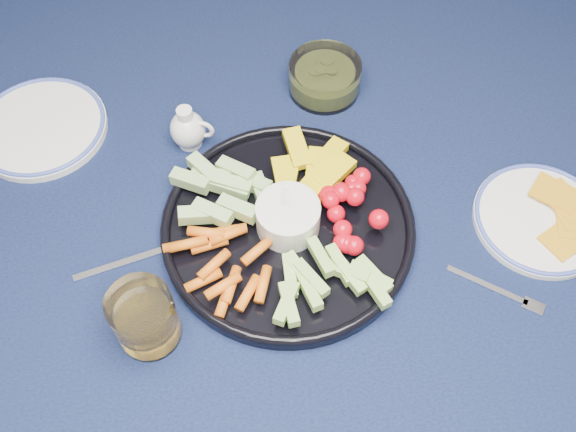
{
  "coord_description": "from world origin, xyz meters",
  "views": [
    {
      "loc": [
        -0.05,
        -0.54,
        1.58
      ],
      "look_at": [
        -0.03,
        -0.04,
        0.79
      ],
      "focal_mm": 40.0,
      "sensor_mm": 36.0,
      "label": 1
    }
  ],
  "objects_px": {
    "dining_table": "(305,237)",
    "pickle_bowl": "(325,78)",
    "juice_tumbler": "(145,320)",
    "crudite_platter": "(286,224)",
    "cheese_plate": "(541,218)",
    "side_plate_extra": "(41,127)",
    "creamer_pitcher": "(188,129)"
  },
  "relations": [
    {
      "from": "crudite_platter",
      "to": "juice_tumbler",
      "type": "distance_m",
      "value": 0.25
    },
    {
      "from": "juice_tumbler",
      "to": "crudite_platter",
      "type": "bearing_deg",
      "value": 38.59
    },
    {
      "from": "crudite_platter",
      "to": "side_plate_extra",
      "type": "relative_size",
      "value": 1.74
    },
    {
      "from": "juice_tumbler",
      "to": "dining_table",
      "type": "bearing_deg",
      "value": 40.82
    },
    {
      "from": "creamer_pitcher",
      "to": "side_plate_extra",
      "type": "xyz_separation_m",
      "value": [
        -0.25,
        0.04,
        -0.03
      ]
    },
    {
      "from": "crudite_platter",
      "to": "creamer_pitcher",
      "type": "bearing_deg",
      "value": 129.98
    },
    {
      "from": "crudite_platter",
      "to": "cheese_plate",
      "type": "height_order",
      "value": "crudite_platter"
    },
    {
      "from": "creamer_pitcher",
      "to": "pickle_bowl",
      "type": "relative_size",
      "value": 0.65
    },
    {
      "from": "pickle_bowl",
      "to": "side_plate_extra",
      "type": "relative_size",
      "value": 0.57
    },
    {
      "from": "dining_table",
      "to": "creamer_pitcher",
      "type": "distance_m",
      "value": 0.26
    },
    {
      "from": "dining_table",
      "to": "pickle_bowl",
      "type": "distance_m",
      "value": 0.28
    },
    {
      "from": "side_plate_extra",
      "to": "juice_tumbler",
      "type": "bearing_deg",
      "value": -60.83
    },
    {
      "from": "crudite_platter",
      "to": "cheese_plate",
      "type": "bearing_deg",
      "value": -0.05
    },
    {
      "from": "dining_table",
      "to": "juice_tumbler",
      "type": "xyz_separation_m",
      "value": [
        -0.23,
        -0.2,
        0.13
      ]
    },
    {
      "from": "crudite_platter",
      "to": "creamer_pitcher",
      "type": "distance_m",
      "value": 0.24
    },
    {
      "from": "side_plate_extra",
      "to": "cheese_plate",
      "type": "bearing_deg",
      "value": -15.4
    },
    {
      "from": "pickle_bowl",
      "to": "cheese_plate",
      "type": "height_order",
      "value": "pickle_bowl"
    },
    {
      "from": "creamer_pitcher",
      "to": "pickle_bowl",
      "type": "height_order",
      "value": "creamer_pitcher"
    },
    {
      "from": "crudite_platter",
      "to": "side_plate_extra",
      "type": "bearing_deg",
      "value": 151.57
    },
    {
      "from": "dining_table",
      "to": "side_plate_extra",
      "type": "height_order",
      "value": "side_plate_extra"
    },
    {
      "from": "creamer_pitcher",
      "to": "side_plate_extra",
      "type": "height_order",
      "value": "creamer_pitcher"
    },
    {
      "from": "juice_tumbler",
      "to": "creamer_pitcher",
      "type": "bearing_deg",
      "value": 82.6
    },
    {
      "from": "pickle_bowl",
      "to": "juice_tumbler",
      "type": "relative_size",
      "value": 1.23
    },
    {
      "from": "pickle_bowl",
      "to": "creamer_pitcher",
      "type": "bearing_deg",
      "value": -154.41
    },
    {
      "from": "juice_tumbler",
      "to": "pickle_bowl",
      "type": "bearing_deg",
      "value": 58.38
    },
    {
      "from": "crudite_platter",
      "to": "cheese_plate",
      "type": "xyz_separation_m",
      "value": [
        0.39,
        -0.0,
        -0.01
      ]
    },
    {
      "from": "juice_tumbler",
      "to": "side_plate_extra",
      "type": "height_order",
      "value": "juice_tumbler"
    },
    {
      "from": "pickle_bowl",
      "to": "crudite_platter",
      "type": "bearing_deg",
      "value": -105.4
    },
    {
      "from": "crudite_platter",
      "to": "cheese_plate",
      "type": "distance_m",
      "value": 0.39
    },
    {
      "from": "dining_table",
      "to": "juice_tumbler",
      "type": "bearing_deg",
      "value": -139.18
    },
    {
      "from": "dining_table",
      "to": "pickle_bowl",
      "type": "bearing_deg",
      "value": 79.26
    },
    {
      "from": "crudite_platter",
      "to": "juice_tumbler",
      "type": "relative_size",
      "value": 3.76
    }
  ]
}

